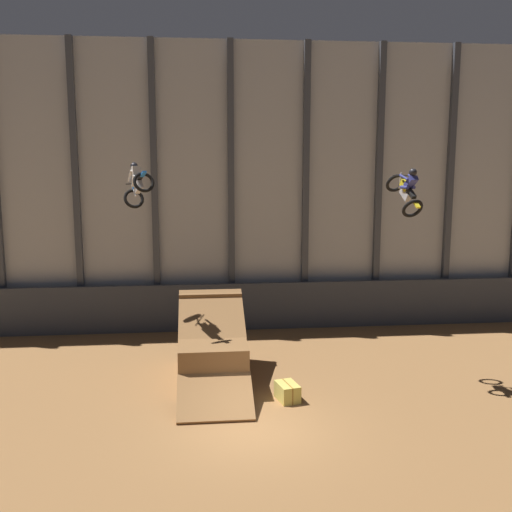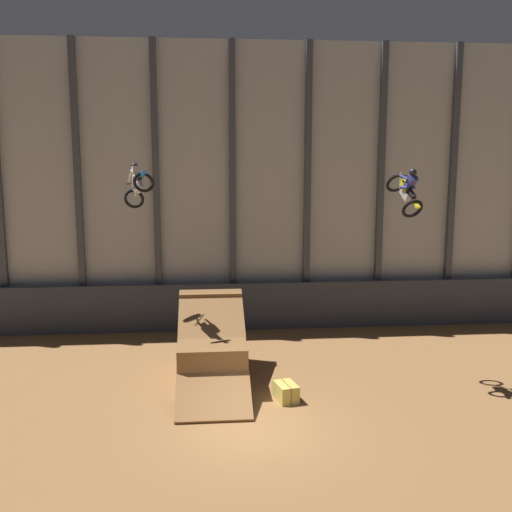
% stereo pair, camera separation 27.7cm
% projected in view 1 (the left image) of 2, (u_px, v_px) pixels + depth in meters
% --- Properties ---
extents(ground_plane, '(60.00, 60.00, 0.00)m').
position_uv_depth(ground_plane, '(255.00, 430.00, 17.25)').
color(ground_plane, olive).
extents(arena_back_wall, '(32.00, 0.40, 12.79)m').
position_uv_depth(arena_back_wall, '(231.00, 188.00, 26.85)').
color(arena_back_wall, '#ADB2B7').
rests_on(arena_back_wall, ground_plane).
extents(lower_barrier, '(31.36, 0.20, 2.14)m').
position_uv_depth(lower_barrier, '(233.00, 307.00, 27.05)').
color(lower_barrier, '#383D47').
rests_on(lower_barrier, ground_plane).
extents(dirt_ramp, '(2.35, 5.72, 2.89)m').
position_uv_depth(dirt_ramp, '(212.00, 351.00, 21.26)').
color(dirt_ramp, brown).
rests_on(dirt_ramp, ground_plane).
extents(rider_bike_left_air, '(1.30, 1.83, 1.67)m').
position_uv_depth(rider_bike_left_air, '(138.00, 184.00, 20.64)').
color(rider_bike_left_air, black).
extents(rider_bike_right_air, '(1.02, 1.85, 1.70)m').
position_uv_depth(rider_bike_right_air, '(406.00, 190.00, 20.08)').
color(rider_bike_right_air, black).
extents(hay_bale_trackside, '(0.79, 1.01, 0.57)m').
position_uv_depth(hay_bale_trackside, '(287.00, 392.00, 19.31)').
color(hay_bale_trackside, '#CCB751').
rests_on(hay_bale_trackside, ground_plane).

